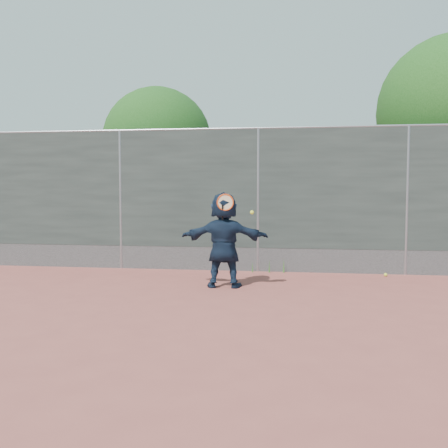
# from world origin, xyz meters

# --- Properties ---
(ground) EXTENTS (80.00, 80.00, 0.00)m
(ground) POSITION_xyz_m (0.00, 0.00, 0.00)
(ground) COLOR #9E4C42
(ground) RESTS_ON ground
(player) EXTENTS (1.58, 0.58, 1.68)m
(player) POSITION_xyz_m (-0.47, 1.71, 0.84)
(player) COLOR #15243A
(player) RESTS_ON ground
(ball_ground) EXTENTS (0.07, 0.07, 0.07)m
(ball_ground) POSITION_xyz_m (2.57, 3.22, 0.03)
(ball_ground) COLOR #E0EE34
(ball_ground) RESTS_ON ground
(fence) EXTENTS (20.00, 0.06, 3.03)m
(fence) POSITION_xyz_m (-0.00, 3.50, 1.58)
(fence) COLOR #38423D
(fence) RESTS_ON ground
(swing_action) EXTENTS (0.64, 0.14, 0.51)m
(swing_action) POSITION_xyz_m (-0.37, 1.51, 1.47)
(swing_action) COLOR #DA4614
(swing_action) RESTS_ON ground
(tree_left) EXTENTS (3.15, 3.00, 4.53)m
(tree_left) POSITION_xyz_m (-2.85, 6.55, 2.94)
(tree_left) COLOR #382314
(tree_left) RESTS_ON ground
(weed_clump) EXTENTS (0.68, 0.07, 0.30)m
(weed_clump) POSITION_xyz_m (0.29, 3.38, 0.13)
(weed_clump) COLOR #387226
(weed_clump) RESTS_ON ground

